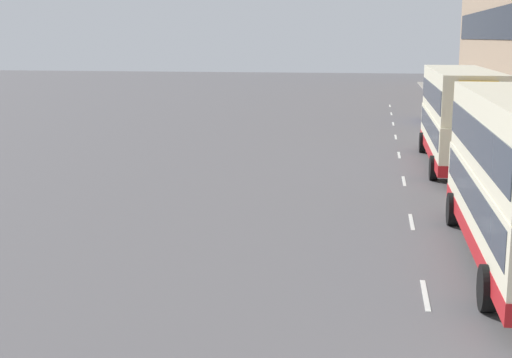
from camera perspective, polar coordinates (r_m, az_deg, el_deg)
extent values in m
cube|color=gray|center=(48.12, 18.73, 3.97)|extent=(5.00, 93.00, 0.14)
cube|color=silver|center=(16.57, 13.39, -9.02)|extent=(0.12, 2.00, 0.01)
cube|color=silver|center=(22.83, 12.34, -3.37)|extent=(0.12, 2.00, 0.01)
cube|color=silver|center=(29.21, 11.75, -0.16)|extent=(0.12, 2.00, 0.01)
cube|color=silver|center=(35.66, 11.38, 1.89)|extent=(0.12, 2.00, 0.01)
cube|color=silver|center=(42.13, 11.12, 3.31)|extent=(0.12, 2.00, 0.01)
cube|color=silver|center=(48.63, 10.92, 4.35)|extent=(0.12, 2.00, 0.01)
cube|color=silver|center=(55.14, 10.78, 5.15)|extent=(0.12, 2.00, 0.01)
cube|color=silver|center=(61.66, 10.66, 5.78)|extent=(0.12, 2.00, 0.01)
cylinder|color=black|center=(22.67, 15.44, -2.33)|extent=(0.30, 1.00, 1.00)
cylinder|color=black|center=(15.87, 18.01, -8.30)|extent=(0.30, 1.00, 1.00)
cube|color=beige|center=(33.00, 15.85, 3.43)|extent=(2.55, 11.11, 1.85)
cube|color=beige|center=(32.81, 16.03, 6.72)|extent=(2.50, 10.78, 1.95)
cube|color=#B2191E|center=(33.10, 15.79, 2.23)|extent=(2.58, 11.17, 0.45)
cube|color=#2D3847|center=(32.95, 15.89, 4.07)|extent=(2.58, 10.44, 0.81)
cube|color=#2D3847|center=(32.82, 16.02, 6.55)|extent=(2.55, 10.44, 0.94)
cube|color=yellow|center=(27.29, 17.38, 7.14)|extent=(1.40, 0.08, 0.36)
cylinder|color=black|center=(36.74, 13.18, 2.86)|extent=(0.30, 1.00, 1.00)
cylinder|color=black|center=(36.99, 17.12, 2.72)|extent=(0.30, 1.00, 1.00)
cylinder|color=black|center=(29.63, 14.01, 0.87)|extent=(0.30, 1.00, 1.00)
cylinder|color=black|center=(29.94, 18.88, 0.70)|extent=(0.30, 1.00, 1.00)
cube|color=navy|center=(50.64, 14.43, 5.28)|extent=(1.86, 4.21, 0.84)
cube|color=#2D3847|center=(50.36, 14.49, 6.12)|extent=(1.63, 2.02, 0.69)
cylinder|color=black|center=(51.90, 13.27, 5.00)|extent=(0.20, 0.60, 0.60)
cylinder|color=black|center=(52.06, 15.31, 4.92)|extent=(0.20, 0.60, 0.60)
cylinder|color=black|center=(49.32, 13.45, 4.68)|extent=(0.20, 0.60, 0.60)
cylinder|color=black|center=(49.48, 15.61, 4.60)|extent=(0.20, 0.60, 0.60)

